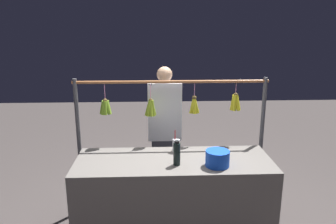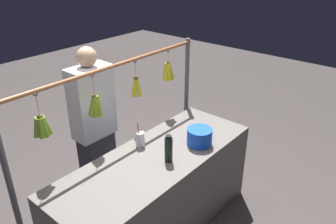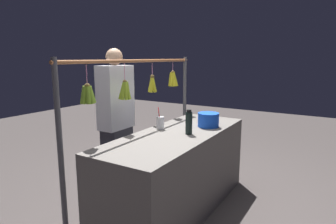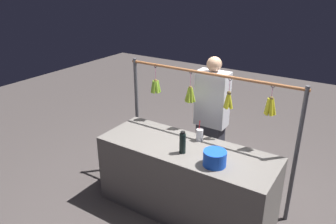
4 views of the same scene
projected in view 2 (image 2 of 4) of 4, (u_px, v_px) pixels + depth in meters
name	position (u px, v px, depth m)	size (l,w,h in m)	color
market_counter	(157.00, 194.00, 2.97)	(1.92, 0.70, 0.80)	#66605B
display_rack	(116.00, 112.00, 2.93)	(2.09, 0.13, 1.54)	#4C4C51
water_bottle	(169.00, 149.00, 2.69)	(0.07, 0.07, 0.24)	black
blue_bucket	(199.00, 137.00, 2.94)	(0.22, 0.22, 0.15)	blue
drink_cup	(140.00, 139.00, 2.92)	(0.08, 0.08, 0.23)	silver
vendor_person	(95.00, 132.00, 3.17)	(0.39, 0.21, 1.63)	#2D2D38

